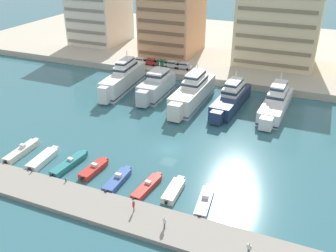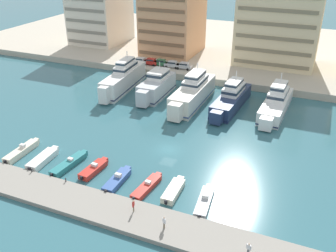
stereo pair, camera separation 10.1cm
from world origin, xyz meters
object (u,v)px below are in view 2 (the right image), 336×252
object	(u,v)px
yacht_silver_left	(156,86)
yacht_white_center	(276,103)
car_white_far_left	(140,60)
car_red_left	(151,61)
yacht_navy_center_left	(231,98)
motorboat_cream_mid_right	(174,190)
motorboat_cream_far_left	(22,151)
car_green_mid_left	(161,62)
pedestrian_far_side	(249,248)
motorboat_blue_center	(117,180)
pedestrian_near_edge	(133,205)
motorboat_red_center_right	(147,186)
pedestrian_mid_deck	(164,221)
motorboat_grey_right	(205,201)
motorboat_red_center_left	(94,169)
motorboat_white_left	(43,159)
car_silver_center_left	(172,64)
car_silver_center	(184,66)
motorboat_teal_mid_left	(69,163)
yacht_white_far_left	(124,79)
yacht_ivory_mid_left	(193,93)

from	to	relation	value
yacht_silver_left	yacht_white_center	bearing A→B (deg)	3.61
car_white_far_left	car_red_left	xyz separation A→B (m)	(3.05, 0.41, 0.00)
yacht_navy_center_left	motorboat_cream_mid_right	xyz separation A→B (m)	(0.16, -32.83, -1.59)
motorboat_cream_far_left	car_green_mid_left	bearing A→B (deg)	85.12
motorboat_cream_mid_right	pedestrian_far_side	size ratio (longest dim) A/B	3.90
motorboat_blue_center	yacht_silver_left	bearing A→B (deg)	104.90
pedestrian_far_side	pedestrian_near_edge	bearing A→B (deg)	174.21
motorboat_red_center_right	car_red_left	world-z (taller)	car_red_left
motorboat_cream_mid_right	pedestrian_mid_deck	xyz separation A→B (m)	(1.90, -7.77, 1.18)
motorboat_grey_right	motorboat_red_center_left	bearing A→B (deg)	177.62
motorboat_cream_far_left	motorboat_red_center_right	xyz separation A→B (m)	(23.82, -0.59, -0.15)
motorboat_white_left	car_green_mid_left	size ratio (longest dim) A/B	1.79
motorboat_white_left	yacht_silver_left	bearing A→B (deg)	80.98
motorboat_cream_far_left	motorboat_cream_mid_right	size ratio (longest dim) A/B	1.26
car_silver_center_left	car_silver_center	world-z (taller)	same
motorboat_teal_mid_left	car_white_far_left	bearing A→B (deg)	103.46
yacht_silver_left	pedestrian_mid_deck	world-z (taller)	yacht_silver_left
motorboat_red_center_right	yacht_navy_center_left	bearing A→B (deg)	83.47
motorboat_teal_mid_left	car_green_mid_left	world-z (taller)	car_green_mid_left
yacht_white_far_left	car_green_mid_left	world-z (taller)	yacht_white_far_left
motorboat_cream_mid_right	car_silver_center	world-z (taller)	car_silver_center
motorboat_blue_center	car_green_mid_left	world-z (taller)	car_green_mid_left
car_white_far_left	pedestrian_mid_deck	distance (m)	63.94
motorboat_cream_mid_right	motorboat_grey_right	bearing A→B (deg)	-6.28
motorboat_teal_mid_left	car_red_left	distance (m)	49.07
car_green_mid_left	pedestrian_far_side	world-z (taller)	car_green_mid_left
car_silver_center_left	motorboat_grey_right	bearing A→B (deg)	-62.86
motorboat_red_center_left	car_silver_center	size ratio (longest dim) A/B	1.54
motorboat_grey_right	car_silver_center_left	distance (m)	54.94
motorboat_blue_center	car_white_far_left	bearing A→B (deg)	113.14
motorboat_teal_mid_left	motorboat_blue_center	bearing A→B (deg)	-5.24
car_red_left	car_silver_center	bearing A→B (deg)	0.66
yacht_silver_left	pedestrian_far_side	bearing A→B (deg)	-53.40
motorboat_white_left	motorboat_red_center_left	xyz separation A→B (m)	(9.23, 0.81, -0.06)
pedestrian_near_edge	motorboat_cream_far_left	bearing A→B (deg)	165.42
motorboat_grey_right	car_red_left	world-z (taller)	car_red_left
pedestrian_near_edge	motorboat_cream_mid_right	bearing A→B (deg)	64.52
car_red_left	motorboat_teal_mid_left	bearing A→B (deg)	-80.12
yacht_navy_center_left	car_white_far_left	distance (m)	33.05
car_white_far_left	pedestrian_far_side	distance (m)	69.93
yacht_navy_center_left	motorboat_white_left	world-z (taller)	yacht_navy_center_left
motorboat_white_left	car_silver_center	world-z (taller)	car_silver_center
pedestrian_near_edge	pedestrian_mid_deck	bearing A→B (deg)	-14.97
yacht_white_far_left	car_silver_center_left	size ratio (longest dim) A/B	5.04
yacht_ivory_mid_left	car_silver_center	bearing A→B (deg)	116.66
yacht_silver_left	pedestrian_mid_deck	bearing A→B (deg)	-64.11
pedestrian_far_side	yacht_white_center	bearing A→B (deg)	94.61
car_green_mid_left	pedestrian_near_edge	size ratio (longest dim) A/B	2.39
car_red_left	motorboat_white_left	bearing A→B (deg)	-85.70
motorboat_blue_center	car_green_mid_left	xyz separation A→B (m)	(-14.91, 49.38, 2.22)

